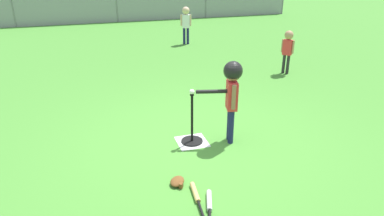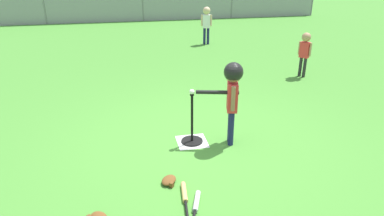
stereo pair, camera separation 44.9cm
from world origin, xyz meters
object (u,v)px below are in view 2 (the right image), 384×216
spare_bat_silver (196,205)px  spare_bat_wood (185,196)px  fielder_near_left (305,49)px  baseball_on_tee (192,92)px  batting_tee (192,134)px  fielder_deep_left (206,20)px  glove_by_plate (169,180)px  batter_child (232,87)px

spare_bat_silver → spare_bat_wood: size_ratio=0.93×
fielder_near_left → baseball_on_tee: bearing=-141.0°
batting_tee → fielder_deep_left: (1.73, 6.15, 0.62)m
baseball_on_tee → fielder_deep_left: (1.73, 6.15, -0.05)m
fielder_near_left → spare_bat_wood: size_ratio=1.49×
batting_tee → spare_bat_silver: size_ratio=1.20×
batting_tee → fielder_near_left: fielder_near_left is taller
baseball_on_tee → batting_tee: bearing=153.4°
fielder_near_left → fielder_deep_left: bearing=110.7°
baseball_on_tee → spare_bat_silver: bearing=-100.0°
baseball_on_tee → glove_by_plate: bearing=-117.0°
baseball_on_tee → batter_child: batter_child is taller
batter_child → fielder_near_left: batter_child is taller
fielder_deep_left → spare_bat_silver: bearing=-104.6°
fielder_deep_left → fielder_near_left: (1.38, -3.63, -0.09)m
baseball_on_tee → fielder_deep_left: fielder_deep_left is taller
batting_tee → batter_child: bearing=-14.0°
baseball_on_tee → fielder_near_left: size_ratio=0.07×
baseball_on_tee → glove_by_plate: baseball_on_tee is taller
batter_child → spare_bat_silver: batter_child is taller
spare_bat_silver → baseball_on_tee: bearing=80.0°
batting_tee → spare_bat_silver: 1.47m
baseball_on_tee → batter_child: bearing=-14.0°
baseball_on_tee → spare_bat_wood: 1.52m
baseball_on_tee → fielder_near_left: fielder_near_left is taller
fielder_deep_left → glove_by_plate: bearing=-107.3°
batter_child → glove_by_plate: batter_child is taller
batting_tee → baseball_on_tee: size_ratio=10.29×
batter_child → fielder_near_left: (2.56, 2.65, -0.22)m
fielder_near_left → spare_bat_silver: (-3.36, -3.96, -0.62)m
fielder_near_left → spare_bat_wood: (-3.45, -3.78, -0.62)m
baseball_on_tee → spare_bat_wood: bearing=-105.3°
fielder_near_left → batting_tee: bearing=-141.0°
spare_bat_silver → batter_child: bearing=58.8°
batting_tee → glove_by_plate: 1.06m
batting_tee → glove_by_plate: bearing=-117.0°
glove_by_plate → batting_tee: bearing=63.0°
batting_tee → spare_bat_wood: (-0.35, -1.27, -0.10)m
baseball_on_tee → spare_bat_silver: baseball_on_tee is taller
batter_child → spare_bat_wood: 1.67m
spare_bat_silver → glove_by_plate: 0.56m
spare_bat_wood → baseball_on_tee: bearing=74.7°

